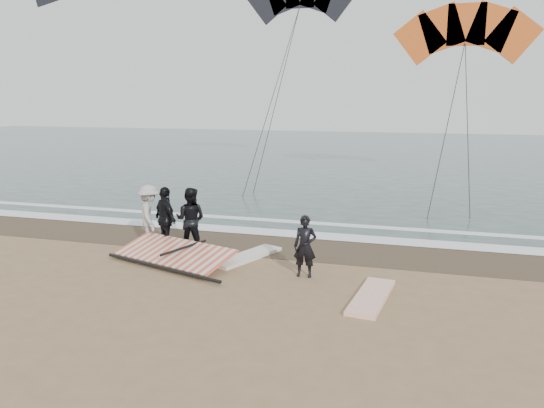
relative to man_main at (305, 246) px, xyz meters
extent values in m
plane|color=#8C704C|center=(-0.90, -1.90, -0.79)|extent=(120.00, 120.00, 0.00)
cube|color=#233838|center=(-0.90, 31.10, -0.78)|extent=(120.00, 54.00, 0.02)
cube|color=#4C3D2B|center=(-0.90, 2.60, -0.79)|extent=(120.00, 2.80, 0.01)
cube|color=white|center=(-0.90, 4.00, -0.77)|extent=(120.00, 0.90, 0.01)
cube|color=white|center=(-0.90, 5.70, -0.77)|extent=(120.00, 0.45, 0.01)
imported|color=black|center=(0.00, 0.00, 0.00)|extent=(0.59, 0.40, 1.59)
cube|color=white|center=(1.79, -1.08, -0.75)|extent=(0.93, 2.43, 0.09)
cube|color=beige|center=(-1.91, 1.07, -0.74)|extent=(1.50, 2.47, 0.10)
imported|color=black|center=(-3.75, 1.35, 0.16)|extent=(0.97, 0.78, 1.90)
imported|color=black|center=(-4.45, 1.15, 0.16)|extent=(1.18, 1.04, 1.91)
imported|color=#A5A6A1|center=(-5.15, 1.45, 0.16)|extent=(1.27, 1.41, 1.90)
cube|color=black|center=(-3.90, 0.72, -0.75)|extent=(2.44, 1.28, 0.09)
cube|color=#D44423|center=(-3.70, 0.12, -0.49)|extent=(3.73, 2.36, 0.37)
cylinder|color=black|center=(-3.70, -0.66, -0.68)|extent=(3.86, 1.34, 0.09)
cylinder|color=black|center=(-3.40, 0.12, -0.34)|extent=(0.61, 1.68, 0.07)
cylinder|color=#262626|center=(3.68, 11.73, 2.81)|extent=(0.04, 0.04, 11.24)
cylinder|color=#262626|center=(4.44, 12.00, 2.81)|extent=(0.04, 0.04, 10.76)
cylinder|color=#262626|center=(-4.88, 15.33, 4.17)|extent=(0.04, 0.04, 13.36)
cylinder|color=#262626|center=(-4.97, 14.80, 4.17)|extent=(0.04, 0.04, 14.09)
camera|label=1|loc=(2.77, -12.56, 3.67)|focal=35.00mm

